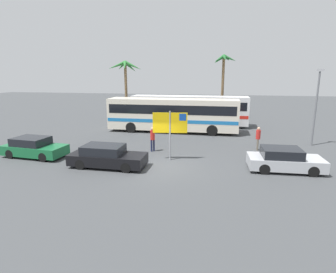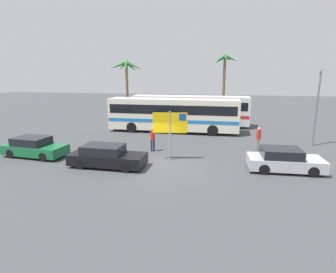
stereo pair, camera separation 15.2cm
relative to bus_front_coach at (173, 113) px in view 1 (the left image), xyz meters
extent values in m
plane|color=#424447|center=(0.87, -10.37, -1.78)|extent=(120.00, 120.00, 0.00)
cube|color=silver|center=(0.00, 0.00, -0.06)|extent=(12.31, 2.43, 2.90)
cube|color=black|center=(0.00, 0.00, 0.49)|extent=(11.82, 2.46, 0.84)
cube|color=#1E70B7|center=(0.00, 0.00, -0.57)|extent=(12.19, 2.46, 0.32)
cylinder|color=black|center=(3.82, 1.09, -1.28)|extent=(1.00, 0.28, 1.00)
cylinder|color=black|center=(3.82, -1.09, -1.28)|extent=(1.00, 0.28, 1.00)
cylinder|color=black|center=(-3.82, 1.09, -1.28)|extent=(1.00, 0.28, 1.00)
cylinder|color=black|center=(-3.82, -1.09, -1.28)|extent=(1.00, 0.28, 1.00)
cube|color=white|center=(1.18, 3.59, -0.06)|extent=(12.31, 2.43, 2.90)
cube|color=black|center=(1.18, 3.59, 0.49)|extent=(11.82, 2.46, 0.84)
cube|color=red|center=(1.18, 3.59, -0.57)|extent=(12.19, 2.46, 0.32)
cylinder|color=black|center=(4.99, 4.68, -1.28)|extent=(1.00, 0.28, 1.00)
cylinder|color=black|center=(4.99, 2.50, -1.28)|extent=(1.00, 0.28, 1.00)
cylinder|color=black|center=(-2.64, 4.68, -1.28)|extent=(1.00, 0.28, 1.00)
cylinder|color=black|center=(-2.64, 2.50, -1.28)|extent=(1.00, 0.28, 1.00)
cylinder|color=gray|center=(1.35, -8.82, -0.18)|extent=(0.11, 0.11, 3.20)
cube|color=yellow|center=(1.35, -8.82, 0.67)|extent=(2.19, 0.38, 1.30)
cube|color=#1447A8|center=(2.14, -8.70, 1.04)|extent=(0.45, 0.13, 0.44)
cube|color=black|center=(-2.07, -10.83, -1.30)|extent=(4.56, 1.81, 0.64)
cube|color=black|center=(-2.34, -10.83, -0.72)|extent=(2.38, 1.64, 0.52)
cylinder|color=black|center=(-0.65, -10.05, -1.48)|extent=(0.60, 0.17, 0.60)
cylinder|color=black|center=(-0.67, -11.66, -1.48)|extent=(0.60, 0.17, 0.60)
cylinder|color=black|center=(-3.47, -10.01, -1.48)|extent=(0.60, 0.17, 0.60)
cylinder|color=black|center=(-3.49, -11.62, -1.48)|extent=(0.60, 0.17, 0.60)
cube|color=#196638|center=(-7.73, -9.81, -1.30)|extent=(4.35, 2.15, 0.64)
cube|color=black|center=(-7.98, -9.79, -0.72)|extent=(2.33, 1.83, 0.52)
cylinder|color=black|center=(-6.36, -9.12, -1.48)|extent=(0.61, 0.21, 0.60)
cylinder|color=black|center=(-6.50, -10.75, -1.48)|extent=(0.61, 0.21, 0.60)
cylinder|color=black|center=(-8.95, -8.88, -1.48)|extent=(0.61, 0.21, 0.60)
cylinder|color=black|center=(-9.10, -10.51, -1.48)|extent=(0.61, 0.21, 0.60)
cube|color=#B7BABF|center=(8.24, -9.56, -1.30)|extent=(4.18, 1.99, 0.64)
cube|color=black|center=(8.00, -9.57, -0.72)|extent=(2.20, 1.77, 0.52)
cylinder|color=black|center=(9.49, -8.67, -1.48)|extent=(0.61, 0.18, 0.60)
cylinder|color=black|center=(9.55, -10.37, -1.48)|extent=(0.61, 0.18, 0.60)
cylinder|color=black|center=(6.94, -8.76, -1.48)|extent=(0.61, 0.18, 0.60)
cylinder|color=black|center=(7.00, -10.46, -1.48)|extent=(0.61, 0.18, 0.60)
cylinder|color=#706656|center=(7.24, -5.40, -1.37)|extent=(0.13, 0.13, 0.83)
cylinder|color=#706656|center=(7.26, -5.22, -1.37)|extent=(0.13, 0.13, 0.83)
cylinder|color=red|center=(7.25, -5.31, -0.62)|extent=(0.32, 0.32, 0.66)
sphere|color=tan|center=(7.25, -5.31, -0.18)|extent=(0.23, 0.23, 0.23)
cylinder|color=#1E2347|center=(-0.16, -7.01, -1.35)|extent=(0.13, 0.13, 0.86)
cylinder|color=#1E2347|center=(-0.32, -7.09, -1.35)|extent=(0.13, 0.13, 0.86)
cylinder|color=red|center=(-0.24, -7.05, -0.59)|extent=(0.32, 0.32, 0.68)
sphere|color=tan|center=(-0.24, -7.05, -0.13)|extent=(0.23, 0.23, 0.23)
cylinder|color=slate|center=(11.60, -3.10, 1.04)|extent=(0.14, 0.14, 5.65)
cube|color=#B2B2B7|center=(11.60, -3.10, 3.97)|extent=(0.56, 0.20, 0.16)
cylinder|color=brown|center=(-6.81, 6.39, 1.52)|extent=(0.32, 0.32, 6.61)
cone|color=#2D7533|center=(-5.83, 6.37, 4.61)|extent=(2.15, 0.48, 1.25)
cone|color=#2D7533|center=(-6.46, 7.26, 4.51)|extent=(1.19, 2.10, 1.42)
cone|color=#2D7533|center=(-7.50, 7.11, 4.63)|extent=(1.81, 1.85, 1.22)
cone|color=#2D7533|center=(-7.64, 5.83, 4.64)|extent=(2.03, 1.57, 1.18)
cone|color=#2D7533|center=(-6.54, 5.44, 4.62)|extent=(1.01, 2.19, 1.23)
cylinder|color=brown|center=(4.65, 8.66, 1.88)|extent=(0.32, 0.32, 7.32)
cone|color=#23662D|center=(5.36, 8.66, 5.46)|extent=(1.57, 0.46, 0.97)
cone|color=#23662D|center=(5.00, 9.29, 5.51)|extent=(1.14, 1.59, 0.87)
cone|color=#23662D|center=(4.10, 9.00, 5.35)|extent=(1.52, 1.18, 1.15)
cone|color=#23662D|center=(4.13, 8.23, 5.40)|extent=(1.48, 1.31, 1.07)
cone|color=#23662D|center=(4.76, 7.95, 5.49)|extent=(0.68, 1.62, 0.91)
camera|label=1|loc=(4.39, -25.66, 3.69)|focal=29.34mm
camera|label=2|loc=(4.54, -25.63, 3.69)|focal=29.34mm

